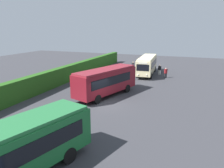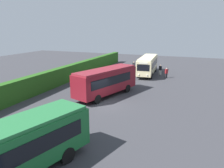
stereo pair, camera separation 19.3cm
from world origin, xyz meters
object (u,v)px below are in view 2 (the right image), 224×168
(person_right, at_px, (160,70))
(person_far, at_px, (134,66))
(bus_cream, at_px, (148,64))
(traffic_cone, at_px, (6,124))
(bus_green, at_px, (5,152))
(bus_maroon, at_px, (106,80))
(person_center, at_px, (166,73))

(person_right, height_order, person_far, person_right)
(person_right, bearing_deg, person_far, 97.61)
(bus_cream, xyz_separation_m, person_far, (2.68, 3.23, -0.91))
(traffic_cone, bearing_deg, bus_cream, -13.72)
(bus_green, distance_m, person_right, 30.23)
(bus_green, xyz_separation_m, bus_maroon, (15.66, 1.21, 0.07))
(bus_cream, relative_size, traffic_cone, 15.91)
(person_right, distance_m, traffic_cone, 26.53)
(bus_green, bearing_deg, bus_maroon, -160.15)
(bus_cream, distance_m, traffic_cone, 25.28)
(person_center, distance_m, traffic_cone, 24.84)
(person_far, bearing_deg, bus_green, -173.44)
(bus_maroon, relative_size, person_far, 5.42)
(person_right, bearing_deg, bus_green, -157.53)
(bus_green, relative_size, bus_maroon, 1.10)
(bus_maroon, height_order, person_right, bus_maroon)
(person_center, bearing_deg, traffic_cone, -71.37)
(person_center, distance_m, person_right, 2.66)
(traffic_cone, bearing_deg, bus_green, -131.94)
(person_center, bearing_deg, bus_maroon, -72.41)
(bus_cream, bearing_deg, person_right, 105.38)
(person_center, bearing_deg, person_far, -171.42)
(bus_maroon, xyz_separation_m, person_far, (16.36, 1.42, -0.99))
(bus_cream, bearing_deg, bus_maroon, -12.13)
(person_center, xyz_separation_m, person_far, (4.21, 6.66, 0.01))
(person_right, bearing_deg, bus_cream, 137.53)
(bus_cream, xyz_separation_m, person_center, (-1.53, -3.43, -0.92))
(bus_green, bearing_deg, traffic_cone, -116.49)
(bus_cream, bearing_deg, bus_green, -5.78)
(bus_cream, relative_size, person_right, 5.59)
(bus_green, height_order, bus_cream, bus_green)
(person_far, bearing_deg, person_right, -108.07)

